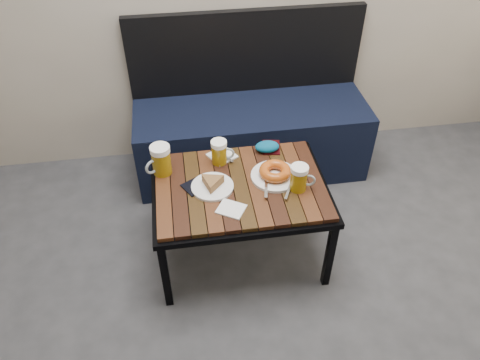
{
  "coord_description": "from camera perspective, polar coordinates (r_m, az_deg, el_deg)",
  "views": [
    {
      "loc": [
        -0.33,
        -0.59,
        1.95
      ],
      "look_at": [
        -0.07,
        1.05,
        0.5
      ],
      "focal_mm": 35.0,
      "sensor_mm": 36.0,
      "label": 1
    }
  ],
  "objects": [
    {
      "name": "beer_mug_centre",
      "position": [
        2.32,
        -2.5,
        3.44
      ],
      "size": [
        0.12,
        0.08,
        0.13
      ],
      "rotation": [
        0.0,
        0.0,
        -0.07
      ],
      "color": "#8F6B0B",
      "rests_on": "cafe_table"
    },
    {
      "name": "napkin_left",
      "position": [
        2.39,
        -2.2,
        2.98
      ],
      "size": [
        0.16,
        0.16,
        0.01
      ],
      "rotation": [
        0.0,
        0.0,
        0.53
      ],
      "color": "white",
      "rests_on": "cafe_table"
    },
    {
      "name": "passport_burgundy",
      "position": [
        2.45,
        3.81,
        4.0
      ],
      "size": [
        0.11,
        0.14,
        0.01
      ],
      "primitive_type": "cube",
      "rotation": [
        0.0,
        0.0,
        -0.18
      ],
      "color": "black",
      "rests_on": "cafe_table"
    },
    {
      "name": "bench",
      "position": [
        2.92,
        1.31,
        6.05
      ],
      "size": [
        1.4,
        0.5,
        0.95
      ],
      "color": "black",
      "rests_on": "ground"
    },
    {
      "name": "plate_bagel",
      "position": [
        2.25,
        4.28,
        0.82
      ],
      "size": [
        0.24,
        0.29,
        0.06
      ],
      "color": "white",
      "rests_on": "cafe_table"
    },
    {
      "name": "beer_mug_right",
      "position": [
        2.18,
        7.24,
        0.26
      ],
      "size": [
        0.13,
        0.09,
        0.13
      ],
      "rotation": [
        0.0,
        0.0,
        -0.24
      ],
      "color": "#8F6B0B",
      "rests_on": "cafe_table"
    },
    {
      "name": "plate_pie",
      "position": [
        2.2,
        -3.4,
        -0.52
      ],
      "size": [
        0.2,
        0.2,
        0.06
      ],
      "color": "white",
      "rests_on": "cafe_table"
    },
    {
      "name": "passport_navy",
      "position": [
        2.23,
        -5.1,
        -0.59
      ],
      "size": [
        0.17,
        0.16,
        0.01
      ],
      "primitive_type": "cube",
      "rotation": [
        0.0,
        0.0,
        -1.05
      ],
      "color": "black",
      "rests_on": "cafe_table"
    },
    {
      "name": "napkin_right",
      "position": [
        2.1,
        -1.08,
        -3.56
      ],
      "size": [
        0.15,
        0.15,
        0.01
      ],
      "rotation": [
        0.0,
        0.0,
        -0.54
      ],
      "color": "white",
      "rests_on": "cafe_table"
    },
    {
      "name": "knit_pouch",
      "position": [
        2.41,
        3.33,
        4.08
      ],
      "size": [
        0.13,
        0.08,
        0.05
      ],
      "primitive_type": "ellipsoid",
      "rotation": [
        0.0,
        0.0,
        -0.02
      ],
      "color": "navy",
      "rests_on": "cafe_table"
    },
    {
      "name": "cafe_table",
      "position": [
        2.25,
        -0.0,
        -1.38
      ],
      "size": [
        0.84,
        0.62,
        0.47
      ],
      "color": "black",
      "rests_on": "ground"
    },
    {
      "name": "beer_mug_left",
      "position": [
        2.27,
        -9.64,
        2.42
      ],
      "size": [
        0.14,
        0.13,
        0.15
      ],
      "rotation": [
        0.0,
        0.0,
        3.73
      ],
      "color": "#8F6B0B",
      "rests_on": "cafe_table"
    }
  ]
}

